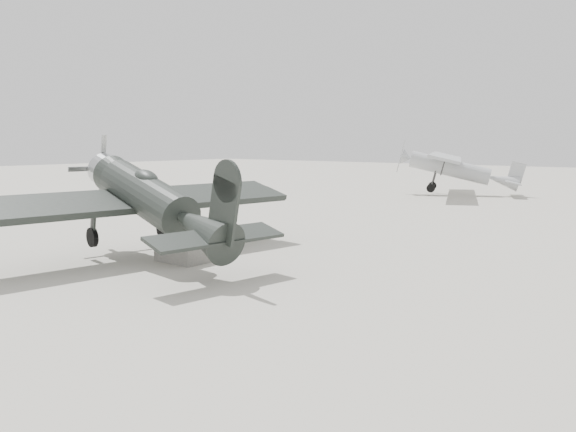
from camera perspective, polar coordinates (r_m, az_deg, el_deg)
name	(u,v)px	position (r m, az deg, el deg)	size (l,w,h in m)	color
ground	(254,256)	(19.29, -3.42, -4.08)	(160.00, 160.00, 0.00)	#9E988C
lowwing_monoplane	(153,201)	(18.46, -13.51, 1.48)	(8.46, 11.77, 3.78)	black
highwing_monoplane	(455,165)	(43.06, 16.58, 4.97)	(8.88, 12.11, 3.49)	#AEB2B4
equipment_block	(183,249)	(18.61, -10.66, -3.33)	(1.65, 1.03, 0.83)	#605D59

